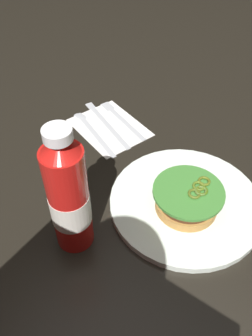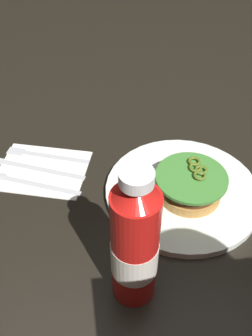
{
  "view_description": "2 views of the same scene",
  "coord_description": "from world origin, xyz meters",
  "px_view_note": "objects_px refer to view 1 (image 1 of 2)",
  "views": [
    {
      "loc": [
        -0.14,
        0.43,
        0.52
      ],
      "look_at": [
        0.11,
        0.06,
        0.08
      ],
      "focal_mm": 37.44,
      "sensor_mm": 36.0,
      "label": 1
    },
    {
      "loc": [
        0.18,
        0.48,
        0.53
      ],
      "look_at": [
        0.11,
        0.01,
        0.07
      ],
      "focal_mm": 40.75,
      "sensor_mm": 36.0,
      "label": 2
    }
  ],
  "objects_px": {
    "napkin": "(109,127)",
    "burger_sandwich": "(189,200)",
    "butter_knife": "(104,120)",
    "spoon_utensil": "(89,126)",
    "ketchup_bottle": "(69,198)",
    "fork_utensil": "(119,116)",
    "dinner_plate": "(185,202)"
  },
  "relations": [
    {
      "from": "napkin",
      "to": "fork_utensil",
      "type": "xyz_separation_m",
      "value": [
        0.0,
        -0.05,
        0.0
      ]
    },
    {
      "from": "dinner_plate",
      "to": "spoon_utensil",
      "type": "distance_m",
      "value": 0.31
    },
    {
      "from": "napkin",
      "to": "butter_knife",
      "type": "distance_m",
      "value": 0.03
    },
    {
      "from": "burger_sandwich",
      "to": "butter_knife",
      "type": "height_order",
      "value": "burger_sandwich"
    },
    {
      "from": "ketchup_bottle",
      "to": "spoon_utensil",
      "type": "xyz_separation_m",
      "value": [
        0.18,
        -0.25,
        -0.1
      ]
    },
    {
      "from": "dinner_plate",
      "to": "spoon_utensil",
      "type": "height_order",
      "value": "dinner_plate"
    },
    {
      "from": "napkin",
      "to": "butter_knife",
      "type": "xyz_separation_m",
      "value": [
        0.02,
        -0.01,
        0.0
      ]
    },
    {
      "from": "dinner_plate",
      "to": "fork_utensil",
      "type": "distance_m",
      "value": 0.3
    },
    {
      "from": "fork_utensil",
      "to": "spoon_utensil",
      "type": "height_order",
      "value": "same"
    },
    {
      "from": "napkin",
      "to": "burger_sandwich",
      "type": "bearing_deg",
      "value": 156.59
    },
    {
      "from": "ketchup_bottle",
      "to": "spoon_utensil",
      "type": "height_order",
      "value": "ketchup_bottle"
    },
    {
      "from": "ketchup_bottle",
      "to": "butter_knife",
      "type": "relative_size",
      "value": 1.26
    },
    {
      "from": "dinner_plate",
      "to": "ketchup_bottle",
      "type": "distance_m",
      "value": 0.24
    },
    {
      "from": "spoon_utensil",
      "to": "napkin",
      "type": "bearing_deg",
      "value": -145.23
    },
    {
      "from": "napkin",
      "to": "spoon_utensil",
      "type": "distance_m",
      "value": 0.05
    },
    {
      "from": "burger_sandwich",
      "to": "fork_utensil",
      "type": "bearing_deg",
      "value": -30.62
    },
    {
      "from": "burger_sandwich",
      "to": "spoon_utensil",
      "type": "bearing_deg",
      "value": -16.2
    },
    {
      "from": "ketchup_bottle",
      "to": "napkin",
      "type": "xyz_separation_m",
      "value": [
        0.14,
        -0.28,
        -0.11
      ]
    },
    {
      "from": "butter_knife",
      "to": "fork_utensil",
      "type": "bearing_deg",
      "value": -118.73
    },
    {
      "from": "butter_knife",
      "to": "spoon_utensil",
      "type": "bearing_deg",
      "value": 67.82
    },
    {
      "from": "napkin",
      "to": "fork_utensil",
      "type": "height_order",
      "value": "fork_utensil"
    },
    {
      "from": "dinner_plate",
      "to": "burger_sandwich",
      "type": "distance_m",
      "value": 0.04
    },
    {
      "from": "burger_sandwich",
      "to": "ketchup_bottle",
      "type": "distance_m",
      "value": 0.22
    },
    {
      "from": "dinner_plate",
      "to": "spoon_utensil",
      "type": "relative_size",
      "value": 1.62
    },
    {
      "from": "burger_sandwich",
      "to": "napkin",
      "type": "distance_m",
      "value": 0.3
    },
    {
      "from": "butter_knife",
      "to": "spoon_utensil",
      "type": "xyz_separation_m",
      "value": [
        0.02,
        0.04,
        0.0
      ]
    },
    {
      "from": "burger_sandwich",
      "to": "fork_utensil",
      "type": "relative_size",
      "value": 0.74
    },
    {
      "from": "fork_utensil",
      "to": "spoon_utensil",
      "type": "relative_size",
      "value": 0.97
    },
    {
      "from": "dinner_plate",
      "to": "ketchup_bottle",
      "type": "bearing_deg",
      "value": 55.4
    },
    {
      "from": "butter_knife",
      "to": "ketchup_bottle",
      "type": "bearing_deg",
      "value": 119.15
    },
    {
      "from": "butter_knife",
      "to": "spoon_utensil",
      "type": "height_order",
      "value": "same"
    },
    {
      "from": "ketchup_bottle",
      "to": "butter_knife",
      "type": "bearing_deg",
      "value": -60.85
    }
  ]
}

